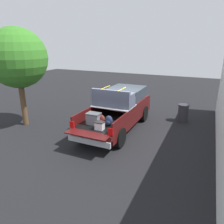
{
  "coord_description": "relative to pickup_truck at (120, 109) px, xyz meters",
  "views": [
    {
      "loc": [
        -9.25,
        -4.02,
        4.24
      ],
      "look_at": [
        -0.6,
        0.0,
        1.1
      ],
      "focal_mm": 33.79,
      "sensor_mm": 36.0,
      "label": 1
    }
  ],
  "objects": [
    {
      "name": "tree_background",
      "position": [
        -1.88,
        4.76,
        2.52
      ],
      "size": [
        2.97,
        2.97,
        5.01
      ],
      "color": "brown",
      "rests_on": "ground_plane"
    },
    {
      "name": "pickup_truck",
      "position": [
        0.0,
        0.0,
        0.0
      ],
      "size": [
        6.05,
        2.06,
        2.23
      ],
      "color": "#470F0F",
      "rests_on": "ground_plane"
    },
    {
      "name": "trash_can",
      "position": [
        2.25,
        -2.91,
        -0.5
      ],
      "size": [
        0.6,
        0.6,
        0.98
      ],
      "color": "#2D2D33",
      "rests_on": "ground_plane"
    },
    {
      "name": "ground_plane",
      "position": [
        -0.38,
        -0.0,
        -0.99
      ],
      "size": [
        40.0,
        40.0,
        0.0
      ],
      "primitive_type": "plane",
      "color": "black"
    }
  ]
}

